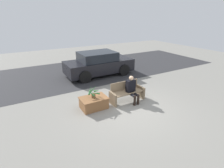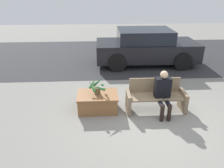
{
  "view_description": "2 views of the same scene",
  "coord_description": "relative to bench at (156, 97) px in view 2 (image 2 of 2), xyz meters",
  "views": [
    {
      "loc": [
        -3.79,
        -5.19,
        3.63
      ],
      "look_at": [
        -0.39,
        0.77,
        0.88
      ],
      "focal_mm": 28.0,
      "sensor_mm": 36.0,
      "label": 1
    },
    {
      "loc": [
        -1.18,
        -4.5,
        3.15
      ],
      "look_at": [
        -0.87,
        1.0,
        0.64
      ],
      "focal_mm": 35.0,
      "sensor_mm": 36.0,
      "label": 2
    }
  ],
  "objects": [
    {
      "name": "ground_plane",
      "position": [
        -0.29,
        -0.64,
        -0.4
      ],
      "size": [
        30.0,
        30.0,
        0.0
      ],
      "primitive_type": "plane",
      "color": "gray"
    },
    {
      "name": "road_surface",
      "position": [
        -0.29,
        5.08,
        -0.39
      ],
      "size": [
        20.0,
        6.0,
        0.01
      ],
      "primitive_type": "cube",
      "color": "#2D2D30",
      "rests_on": "ground_plane"
    },
    {
      "name": "bench",
      "position": [
        0.0,
        0.0,
        0.0
      ],
      "size": [
        1.58,
        0.56,
        0.86
      ],
      "color": "#7A664C",
      "rests_on": "ground_plane"
    },
    {
      "name": "person_seated",
      "position": [
        0.13,
        -0.19,
        0.25
      ],
      "size": [
        0.41,
        0.62,
        1.18
      ],
      "color": "black",
      "rests_on": "ground_plane"
    },
    {
      "name": "planter_box",
      "position": [
        -1.57,
        0.09,
        -0.14
      ],
      "size": [
        1.09,
        0.77,
        0.48
      ],
      "color": "brown",
      "rests_on": "ground_plane"
    },
    {
      "name": "potted_plant",
      "position": [
        -1.57,
        0.09,
        0.3
      ],
      "size": [
        0.49,
        0.49,
        0.47
      ],
      "color": "brown",
      "rests_on": "planter_box"
    },
    {
      "name": "parked_car",
      "position": [
        0.48,
        3.85,
        0.34
      ],
      "size": [
        4.22,
        1.98,
        1.48
      ],
      "color": "black",
      "rests_on": "ground_plane"
    }
  ]
}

